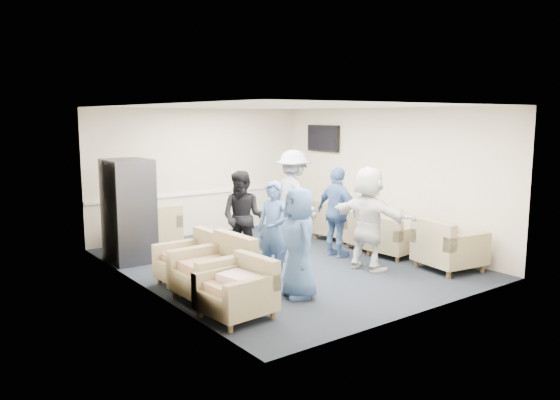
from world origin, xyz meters
TOP-DOWN VIEW (x-y plane):
  - floor at (0.00, 0.00)m, footprint 6.00×6.00m
  - ceiling at (0.00, 0.00)m, footprint 6.00×6.00m
  - back_wall at (0.00, 3.00)m, footprint 5.00×0.02m
  - front_wall at (0.00, -3.00)m, footprint 5.00×0.02m
  - left_wall at (-2.50, 0.00)m, footprint 0.02×6.00m
  - right_wall at (2.50, 0.00)m, footprint 0.02×6.00m
  - chair_rail at (0.00, 2.98)m, footprint 4.98×0.04m
  - tv at (2.44, 1.80)m, footprint 0.10×1.00m
  - armchair_left_near at (-2.01, -1.74)m, footprint 0.87×0.87m
  - armchair_left_mid at (-1.89, -0.93)m, footprint 0.97×0.97m
  - armchair_left_far at (-1.84, -0.19)m, footprint 0.88×0.88m
  - armchair_right_near at (1.90, -1.96)m, footprint 1.05×1.05m
  - armchair_right_midnear at (1.86, -0.81)m, footprint 0.86×0.86m
  - armchair_right_midfar at (1.92, -0.20)m, footprint 0.81×0.81m
  - armchair_right_far at (2.03, 0.83)m, footprint 0.97×0.97m
  - armchair_corner at (-1.39, 2.37)m, footprint 0.93×0.93m
  - vending_machine at (-2.09, 1.73)m, footprint 0.73×0.85m
  - backpack at (-1.25, -0.67)m, footprint 0.33×0.28m
  - pillow at (-2.02, -1.74)m, footprint 0.44×0.54m
  - person_front_left at (-0.92, -1.57)m, footprint 0.67×0.87m
  - person_mid_left at (-0.67, -0.62)m, footprint 0.58×0.67m
  - person_back_left at (-0.58, 0.40)m, footprint 0.97×1.00m
  - person_back_right at (1.09, 1.12)m, footprint 0.74×1.23m
  - person_mid_right at (1.05, -0.21)m, footprint 0.45×0.98m
  - person_front_right at (0.89, -1.15)m, footprint 0.78×1.67m

SIDE VIEW (x-z plane):
  - floor at x=0.00m, z-range 0.00..0.00m
  - backpack at x=-1.25m, z-range 0.01..0.49m
  - armchair_right_midnear at x=1.86m, z-range 0.00..0.63m
  - armchair_right_midfar at x=1.92m, z-range 0.00..0.63m
  - armchair_left_near at x=-2.01m, z-range 0.00..0.65m
  - armchair_right_far at x=2.03m, z-range 0.00..0.68m
  - armchair_left_far at x=-1.84m, z-range 0.00..0.68m
  - armchair_corner at x=-1.39m, z-range 0.00..0.72m
  - armchair_right_near at x=1.90m, z-range 0.00..0.73m
  - armchair_left_mid at x=-1.89m, z-range 0.00..0.75m
  - pillow at x=-2.02m, z-range 0.43..0.57m
  - person_mid_left at x=-0.67m, z-range 0.00..1.55m
  - person_front_left at x=-0.92m, z-range 0.00..1.57m
  - person_back_left at x=-0.58m, z-range 0.00..1.62m
  - person_mid_right at x=1.05m, z-range 0.00..1.64m
  - person_front_right at x=0.89m, z-range 0.00..1.73m
  - chair_rail at x=0.00m, z-range 0.87..0.93m
  - vending_machine at x=-2.09m, z-range 0.00..1.81m
  - person_back_right at x=1.09m, z-range 0.00..1.87m
  - back_wall at x=0.00m, z-range 0.00..2.70m
  - front_wall at x=0.00m, z-range 0.00..2.70m
  - left_wall at x=-2.50m, z-range 0.00..2.70m
  - right_wall at x=2.50m, z-range 0.00..2.70m
  - tv at x=2.44m, z-range 1.76..2.34m
  - ceiling at x=0.00m, z-range 2.70..2.70m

